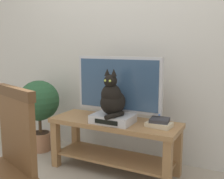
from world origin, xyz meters
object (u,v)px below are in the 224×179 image
Objects in this scene: tv at (118,86)px; potted_plant at (39,105)px; tv_stand at (114,136)px; cat at (112,98)px; media_box at (113,119)px; book_stack at (159,123)px.

tv is 1.05× the size of potted_plant.
potted_plant is at bearing 175.77° from tv_stand.
cat is at bearing -8.83° from potted_plant.
tv reaches higher than media_box.
cat reaches higher than tv_stand.
tv reaches higher than book_stack.
book_stack is (0.42, 0.07, -0.00)m from media_box.
cat is 0.52× the size of potted_plant.
media_box is at bearing -8.00° from potted_plant.
media_box reaches higher than book_stack.
tv_stand is 2.92× the size of cat.
cat is (0.00, -0.02, 0.20)m from media_box.
potted_plant is at bearing -179.27° from tv.
tv_stand is 0.21m from media_box.
book_stack is 0.28× the size of potted_plant.
media_box is 0.20m from cat.
book_stack is (0.44, 0.00, 0.19)m from tv_stand.
potted_plant is (-1.01, -0.01, -0.28)m from tv.
potted_plant is (-1.01, 0.07, 0.19)m from tv_stand.
media_box is 0.88× the size of cat.
tv reaches higher than cat.
tv is 0.20m from cat.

